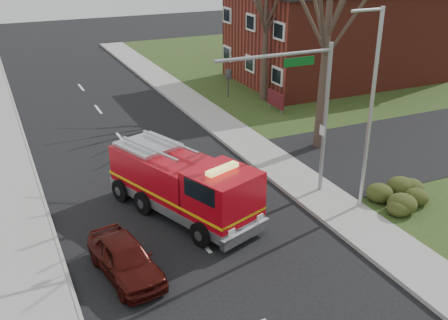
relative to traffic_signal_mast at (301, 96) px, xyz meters
name	(u,v)px	position (x,y,z in m)	size (l,w,h in m)	color
ground	(200,240)	(-5.21, -1.50, -4.71)	(120.00, 120.00, 0.00)	black
sidewalk_right	(334,206)	(0.99, -1.50, -4.63)	(2.40, 80.00, 0.15)	gray
sidewalk_left	(31,279)	(-11.41, -1.50, -4.63)	(2.40, 80.00, 0.15)	gray
brick_building	(336,34)	(13.79, 16.50, -1.05)	(15.40, 10.40, 7.25)	maroon
health_center_sign	(276,99)	(5.29, 11.00, -3.83)	(0.12, 2.00, 1.40)	#57141C
hedge_corner	(402,193)	(3.79, -2.50, -4.13)	(2.80, 2.00, 0.90)	#263312
bare_tree_near	(329,9)	(4.29, 4.50, 2.71)	(6.00, 6.00, 12.00)	#32251D
bare_tree_far	(266,6)	(5.79, 13.50, 1.78)	(5.25, 5.25, 10.50)	#32251D
traffic_signal_mast	(301,96)	(0.00, 0.00, 0.00)	(5.29, 0.18, 6.80)	gray
streetlight_pole	(370,107)	(1.93, -2.00, -0.16)	(1.48, 0.16, 8.40)	#B7BABF
fire_engine	(184,186)	(-5.01, 0.69, -3.41)	(4.73, 7.50, 2.86)	#AC0712
parked_car_maroon	(125,258)	(-8.38, -2.50, -4.03)	(1.59, 3.96, 1.35)	#3D0D09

